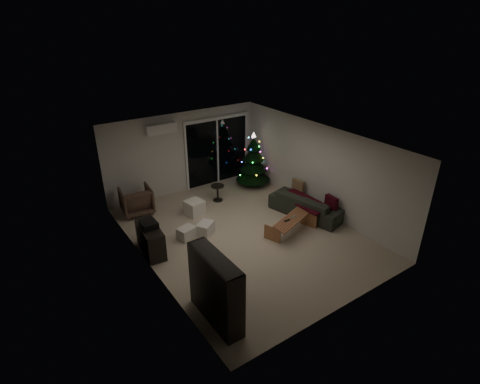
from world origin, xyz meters
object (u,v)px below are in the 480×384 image
(sofa, at_px, (307,205))
(coffee_table, at_px, (291,226))
(armchair, at_px, (136,201))
(christmas_tree, at_px, (253,159))
(bookshelf, at_px, (208,293))
(media_cabinet, at_px, (151,239))

(sofa, bearing_deg, coffee_table, 102.77)
(armchair, height_order, christmas_tree, christmas_tree)
(christmas_tree, bearing_deg, bookshelf, -133.69)
(coffee_table, relative_size, christmas_tree, 0.72)
(bookshelf, distance_m, media_cabinet, 2.73)
(bookshelf, height_order, coffee_table, bookshelf)
(sofa, xyz_separation_m, coffee_table, (-1.01, -0.51, -0.10))
(media_cabinet, relative_size, armchair, 1.30)
(bookshelf, xyz_separation_m, media_cabinet, (0.00, 2.71, -0.34))
(coffee_table, height_order, christmas_tree, christmas_tree)
(bookshelf, bearing_deg, sofa, 30.36)
(coffee_table, bearing_deg, media_cabinet, 139.79)
(media_cabinet, bearing_deg, sofa, -4.24)
(armchair, bearing_deg, media_cabinet, 84.35)
(media_cabinet, relative_size, coffee_table, 0.84)
(armchair, height_order, coffee_table, armchair)
(sofa, relative_size, coffee_table, 1.61)
(armchair, bearing_deg, bookshelf, 90.87)
(christmas_tree, bearing_deg, sofa, -88.41)
(bookshelf, distance_m, armchair, 4.78)
(bookshelf, relative_size, christmas_tree, 0.76)
(bookshelf, distance_m, christmas_tree, 6.13)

